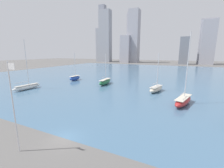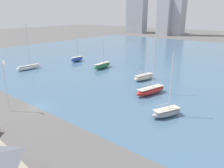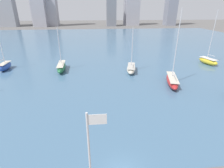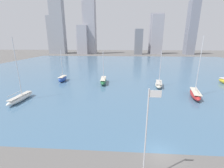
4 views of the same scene
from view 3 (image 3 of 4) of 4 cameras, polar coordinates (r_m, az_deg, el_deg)
The scene contains 6 objects.
harbor_water at distance 84.77m, azimuth -3.70°, elevation 12.41°, with size 180.00×140.00×0.00m.
sailboat_green at distance 51.72m, azimuth -16.18°, elevation 5.41°, with size 2.61×9.18×11.62m.
sailboat_cream at distance 49.07m, azimuth 6.30°, elevation 5.08°, with size 4.05×8.25×11.97m.
sailboat_yellow at distance 63.38m, azimuth 28.88°, elevation 6.67°, with size 4.00×7.19×16.09m.
sailboat_red at distance 42.82m, azimuth 19.04°, elevation 1.17°, with size 4.67×9.76×16.52m.
sailboat_blue at distance 58.97m, azimuth -31.58°, elevation 5.00°, with size 2.21×6.35×12.05m.
Camera 3 is at (-2.40, -13.11, 16.49)m, focal length 28.00 mm.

